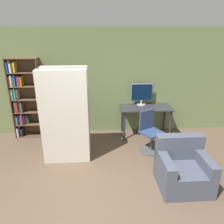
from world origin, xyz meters
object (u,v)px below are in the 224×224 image
at_px(office_chair, 150,135).
at_px(bookshelf, 23,99).
at_px(mattress_near, 65,118).
at_px(armchair, 182,168).
at_px(monitor, 142,93).
at_px(mattress_far, 67,112).

distance_m(office_chair, bookshelf, 3.24).
bearing_deg(mattress_near, bookshelf, 132.43).
height_order(bookshelf, armchair, bookshelf).
xyz_separation_m(monitor, office_chair, (0.03, -0.98, -0.71)).
bearing_deg(bookshelf, office_chair, -18.03).
bearing_deg(monitor, mattress_far, -152.23).
distance_m(mattress_far, armchair, 2.55).
height_order(mattress_near, armchair, mattress_near).
distance_m(monitor, bookshelf, 2.99).
distance_m(bookshelf, armchair, 4.04).
distance_m(monitor, armchair, 2.36).
xyz_separation_m(monitor, mattress_far, (-1.79, -0.94, -0.12)).
bearing_deg(armchair, bookshelf, 146.33).
xyz_separation_m(bookshelf, mattress_near, (1.20, -1.31, -0.03)).
xyz_separation_m(bookshelf, armchair, (3.32, -2.21, -0.68)).
distance_m(office_chair, mattress_far, 1.92).
xyz_separation_m(monitor, armchair, (0.33, -2.21, -0.76)).
height_order(mattress_far, armchair, mattress_far).
bearing_deg(monitor, bookshelf, -180.00).
distance_m(office_chair, mattress_near, 1.95).
bearing_deg(mattress_far, mattress_near, -90.00).
bearing_deg(armchair, mattress_far, 149.12).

